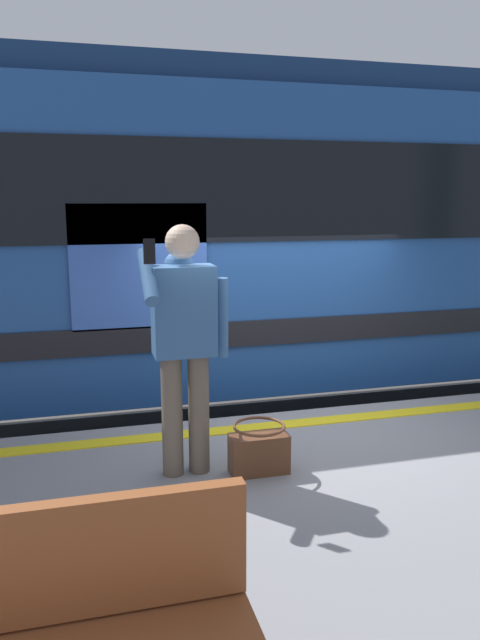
# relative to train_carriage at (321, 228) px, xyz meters

# --- Properties ---
(ground_plane) EXTENTS (26.82, 26.82, 0.00)m
(ground_plane) POSITION_rel_train_carriage_xyz_m (1.05, 1.97, -2.50)
(ground_plane) COLOR #4C4742
(safety_line) EXTENTS (17.53, 0.16, 0.01)m
(safety_line) POSITION_rel_train_carriage_xyz_m (1.05, 2.27, -1.48)
(safety_line) COLOR yellow
(safety_line) RESTS_ON platform
(track_rail_near) EXTENTS (23.25, 0.08, 0.16)m
(track_rail_near) POSITION_rel_train_carriage_xyz_m (1.05, 0.71, -2.42)
(track_rail_near) COLOR slate
(track_rail_near) RESTS_ON ground
(track_rail_far) EXTENTS (23.25, 0.08, 0.16)m
(track_rail_far) POSITION_rel_train_carriage_xyz_m (1.05, -0.72, -2.42)
(track_rail_far) COLOR slate
(track_rail_far) RESTS_ON ground
(train_carriage) EXTENTS (13.00, 2.82, 3.93)m
(train_carriage) POSITION_rel_train_carriage_xyz_m (0.00, 0.00, 0.00)
(train_carriage) COLOR #1E478C
(train_carriage) RESTS_ON ground
(passenger) EXTENTS (0.57, 0.55, 1.67)m
(passenger) POSITION_rel_train_carriage_xyz_m (2.15, 2.92, -0.50)
(passenger) COLOR brown
(passenger) RESTS_ON platform
(handbag) EXTENTS (0.39, 0.36, 0.34)m
(handbag) POSITION_rel_train_carriage_xyz_m (1.68, 3.06, -1.33)
(handbag) COLOR #59331E
(handbag) RESTS_ON platform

